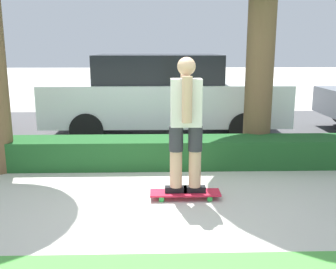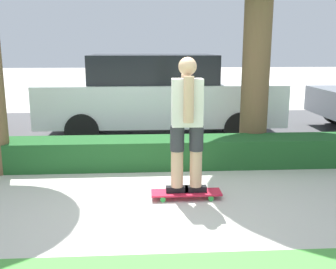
{
  "view_description": "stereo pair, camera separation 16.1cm",
  "coord_description": "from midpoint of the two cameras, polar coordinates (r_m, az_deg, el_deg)",
  "views": [
    {
      "loc": [
        -0.0,
        -4.11,
        1.77
      ],
      "look_at": [
        0.13,
        0.6,
        0.71
      ],
      "focal_mm": 42.0,
      "sensor_mm": 36.0,
      "label": 1
    },
    {
      "loc": [
        -0.16,
        -4.1,
        1.77
      ],
      "look_at": [
        0.13,
        0.6,
        0.71
      ],
      "focal_mm": 42.0,
      "sensor_mm": 36.0,
      "label": 2
    }
  ],
  "objects": [
    {
      "name": "skater_person",
      "position": [
        4.49,
        3.67,
        1.72
      ],
      "size": [
        0.48,
        0.4,
        1.58
      ],
      "color": "black",
      "rests_on": "skateboard"
    },
    {
      "name": "street_asphalt",
      "position": [
        8.49,
        -1.03,
        0.64
      ],
      "size": [
        18.25,
        5.0,
        0.01
      ],
      "color": "#474749",
      "rests_on": "ground_plane"
    },
    {
      "name": "hedge_row",
      "position": [
        5.91,
        -0.77,
        -2.61
      ],
      "size": [
        18.25,
        0.6,
        0.43
      ],
      "color": "#1E5123",
      "rests_on": "ground_plane"
    },
    {
      "name": "ground_plane",
      "position": [
        4.47,
        -0.44,
        -10.69
      ],
      "size": [
        60.0,
        60.0,
        0.0
      ],
      "primitive_type": "plane",
      "color": "#BCB7AD"
    },
    {
      "name": "parked_car_middle",
      "position": [
        7.91,
        -0.06,
        5.83
      ],
      "size": [
        4.62,
        1.97,
        1.62
      ],
      "rotation": [
        0.0,
        0.0,
        -0.0
      ],
      "color": "silver",
      "rests_on": "ground_plane"
    },
    {
      "name": "skateboard",
      "position": [
        4.73,
        3.52,
        -8.5
      ],
      "size": [
        0.83,
        0.24,
        0.08
      ],
      "color": "red",
      "rests_on": "ground_plane"
    }
  ]
}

